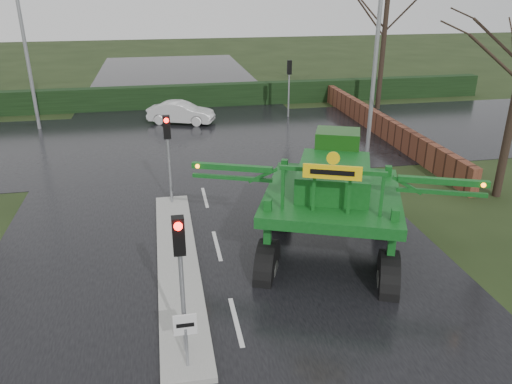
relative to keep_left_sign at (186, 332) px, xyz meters
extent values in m
plane|color=black|center=(1.30, 1.50, -1.06)|extent=(140.00, 140.00, 0.00)
cube|color=black|center=(1.30, 11.50, -1.05)|extent=(14.00, 80.00, 0.02)
cube|color=black|center=(1.30, 17.50, -1.05)|extent=(80.00, 12.00, 0.02)
cube|color=gray|center=(0.00, 4.50, -0.97)|extent=(1.20, 10.00, 0.16)
cube|color=black|center=(1.30, 25.50, -0.31)|extent=(44.00, 0.90, 1.50)
cube|color=#592D1E|center=(11.80, 17.50, -0.46)|extent=(0.40, 20.00, 1.20)
cylinder|color=gray|center=(0.00, 0.00, -0.41)|extent=(0.07, 0.07, 1.00)
cube|color=silver|center=(0.00, 0.00, 0.19)|extent=(0.50, 0.04, 0.50)
cube|color=black|center=(0.00, -0.02, 0.19)|extent=(0.38, 0.01, 0.10)
cylinder|color=gray|center=(0.00, 0.50, 0.69)|extent=(0.10, 0.10, 3.50)
cube|color=black|center=(0.00, 0.50, 2.04)|extent=(0.26, 0.22, 0.85)
sphere|color=#FF0C07|center=(0.00, 0.37, 2.32)|extent=(0.18, 0.18, 0.18)
cylinder|color=gray|center=(0.00, 9.00, 0.69)|extent=(0.10, 0.10, 3.50)
cube|color=black|center=(0.00, 9.00, 2.04)|extent=(0.26, 0.22, 0.85)
sphere|color=#FF0C07|center=(0.00, 8.87, 2.32)|extent=(0.18, 0.18, 0.18)
cylinder|color=gray|center=(7.80, 21.50, 0.69)|extent=(0.10, 0.10, 3.50)
cube|color=black|center=(7.80, 21.50, 2.04)|extent=(0.26, 0.22, 0.85)
sphere|color=#FF0C07|center=(7.80, 21.63, 2.32)|extent=(0.18, 0.18, 0.18)
cylinder|color=gray|center=(9.80, 13.50, 3.94)|extent=(0.20, 0.20, 10.00)
cylinder|color=gray|center=(-7.20, 21.50, 3.94)|extent=(0.20, 0.20, 10.00)
cylinder|color=black|center=(14.30, 22.50, 3.94)|extent=(0.32, 0.32, 10.00)
cylinder|color=black|center=(1.62, 5.97, -0.10)|extent=(1.21, 1.98, 1.92)
cylinder|color=#595B56|center=(1.62, 5.97, -0.10)|extent=(0.78, 0.84, 0.67)
cube|color=#0D4D15|center=(1.62, 5.97, 1.11)|extent=(0.28, 0.28, 2.21)
cylinder|color=black|center=(4.83, 4.68, -0.10)|extent=(1.21, 1.98, 1.92)
cylinder|color=#595B56|center=(4.83, 4.68, -0.10)|extent=(0.78, 0.84, 0.67)
cube|color=#0D4D15|center=(4.83, 4.68, 1.11)|extent=(0.28, 0.28, 2.21)
cylinder|color=black|center=(0.33, 2.75, -0.10)|extent=(1.21, 1.98, 1.92)
cylinder|color=#595B56|center=(0.33, 2.75, -0.10)|extent=(0.78, 0.84, 0.67)
cube|color=#0D4D15|center=(0.33, 2.75, 1.11)|extent=(0.28, 0.28, 2.21)
cylinder|color=black|center=(3.54, 1.46, -0.10)|extent=(1.21, 1.98, 1.92)
cylinder|color=#595B56|center=(3.54, 1.46, -0.10)|extent=(0.78, 0.84, 0.67)
cube|color=#0D4D15|center=(3.54, 1.46, 1.11)|extent=(0.28, 0.28, 2.21)
cube|color=#0D4D15|center=(2.58, 3.71, 1.73)|extent=(5.47, 5.79, 0.34)
cube|color=#0D4D15|center=(2.65, 3.89, 2.26)|extent=(3.04, 3.47, 0.87)
cube|color=#14430F|center=(3.37, 5.68, 2.60)|extent=(1.77, 1.61, 1.25)
cube|color=#0D4D15|center=(2.01, 2.29, 3.13)|extent=(2.72, 1.18, 0.12)
cube|color=#0D4D15|center=(-0.42, 4.50, 2.60)|extent=(2.39, 1.09, 0.17)
sphere|color=orange|center=(-1.44, 4.81, 2.60)|extent=(0.13, 0.13, 0.13)
cube|color=#0D4D15|center=(5.30, 2.21, 2.60)|extent=(2.39, 1.09, 0.17)
sphere|color=orange|center=(6.24, 1.73, 2.60)|extent=(0.13, 0.13, 0.13)
cube|color=yellow|center=(1.86, 1.93, 3.22)|extent=(1.45, 0.63, 0.38)
cube|color=black|center=(1.86, 1.93, 3.22)|extent=(1.08, 0.44, 0.13)
cylinder|color=yellow|center=(1.86, 1.93, 3.61)|extent=(0.34, 0.16, 0.35)
imported|color=silver|center=(1.03, 21.16, -1.06)|extent=(4.17, 2.67, 1.30)
camera|label=1|loc=(-0.18, -8.70, 6.83)|focal=35.00mm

